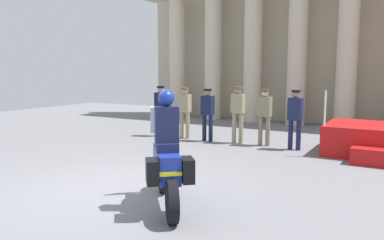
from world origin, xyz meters
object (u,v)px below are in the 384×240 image
Objects in this scene: officer_in_row_0 at (161,107)px; officer_in_row_5 at (295,115)px; officer_in_row_1 at (185,109)px; officer_in_row_3 at (238,110)px; officer_in_row_2 at (208,111)px; motorcycle_with_rider at (167,159)px; officer_in_row_4 at (265,113)px.

officer_in_row_5 is (4.45, 0.00, -0.01)m from officer_in_row_0.
officer_in_row_3 is at bearing -173.93° from officer_in_row_1.
officer_in_row_5 is (1.74, -0.11, -0.03)m from officer_in_row_3.
officer_in_row_3 is (2.71, 0.11, 0.02)m from officer_in_row_0.
officer_in_row_0 is at bearing 2.45° from officer_in_row_2.
officer_in_row_2 is at bearing -177.55° from officer_in_row_0.
motorcycle_with_rider is at bearing 88.16° from officer_in_row_5.
officer_in_row_2 is 0.85× the size of motorcycle_with_rider.
officer_in_row_0 reaches higher than officer_in_row_5.
officer_in_row_1 is at bearing -11.76° from motorcycle_with_rider.
officer_in_row_3 is 1.04× the size of officer_in_row_4.
officer_in_row_1 is 0.88m from officer_in_row_2.
motorcycle_with_rider reaches higher than officer_in_row_3.
officer_in_row_4 reaches higher than officer_in_row_1.
officer_in_row_3 reaches higher than officer_in_row_2.
officer_in_row_5 reaches higher than officer_in_row_4.
officer_in_row_1 is (0.90, 0.05, -0.02)m from officer_in_row_0.
officer_in_row_5 is at bearing -176.65° from officer_in_row_1.
motorcycle_with_rider is (1.17, -5.62, -0.21)m from officer_in_row_3.
officer_in_row_1 is 1.01× the size of officer_in_row_2.
officer_in_row_4 is 0.86× the size of motorcycle_with_rider.
officer_in_row_0 reaches higher than officer_in_row_4.
motorcycle_with_rider is (2.10, -5.46, -0.16)m from officer_in_row_2.
officer_in_row_0 reaches higher than officer_in_row_1.
officer_in_row_2 is 0.95m from officer_in_row_3.
officer_in_row_5 reaches higher than officer_in_row_2.
officer_in_row_0 is 1.01× the size of officer_in_row_5.
officer_in_row_0 is 0.88× the size of motorcycle_with_rider.
officer_in_row_2 is 0.98× the size of officer_in_row_5.
officer_in_row_0 is at bearing 7.12° from officer_in_row_1.
officer_in_row_4 is 0.99× the size of officer_in_row_5.
officer_in_row_2 is 0.99× the size of officer_in_row_4.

